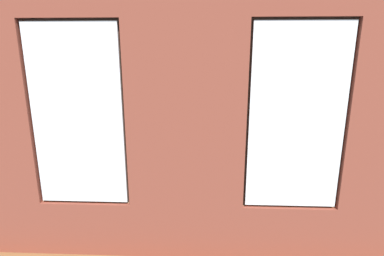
{
  "coord_description": "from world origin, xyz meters",
  "views": [
    {
      "loc": [
        -0.21,
        5.62,
        2.45
      ],
      "look_at": [
        0.01,
        0.4,
        1.13
      ],
      "focal_mm": 28.0,
      "sensor_mm": 36.0,
      "label": 1
    }
  ],
  "objects_px": {
    "papasan_chair": "(155,134)",
    "tv_flatscreen": "(61,131)",
    "remote_silver": "(191,156)",
    "potted_plant_by_left_couch": "(283,145)",
    "potted_plant_foreground_right": "(100,118)",
    "remote_gray": "(196,158)",
    "table_plant_small": "(184,151)",
    "potted_plant_between_couches": "(236,166)",
    "couch_by_window": "(136,203)",
    "couch_left": "(326,175)",
    "potted_plant_near_tv": "(68,162)",
    "candle_jar": "(172,156)",
    "coffee_table": "(191,160)",
    "cup_ceramic": "(208,153)",
    "media_console": "(64,159)"
  },
  "relations": [
    {
      "from": "remote_gray",
      "to": "couch_left",
      "type": "bearing_deg",
      "value": -109.46
    },
    {
      "from": "tv_flatscreen",
      "to": "potted_plant_near_tv",
      "type": "height_order",
      "value": "potted_plant_near_tv"
    },
    {
      "from": "papasan_chair",
      "to": "potted_plant_foreground_right",
      "type": "bearing_deg",
      "value": -0.15
    },
    {
      "from": "remote_silver",
      "to": "potted_plant_near_tv",
      "type": "distance_m",
      "value": 2.28
    },
    {
      "from": "potted_plant_near_tv",
      "to": "potted_plant_between_couches",
      "type": "xyz_separation_m",
      "value": [
        -2.85,
        0.91,
        0.32
      ]
    },
    {
      "from": "coffee_table",
      "to": "papasan_chair",
      "type": "bearing_deg",
      "value": -59.7
    },
    {
      "from": "coffee_table",
      "to": "remote_gray",
      "type": "xyz_separation_m",
      "value": [
        -0.09,
        0.11,
        0.07
      ]
    },
    {
      "from": "cup_ceramic",
      "to": "media_console",
      "type": "distance_m",
      "value": 3.04
    },
    {
      "from": "candle_jar",
      "to": "potted_plant_foreground_right",
      "type": "height_order",
      "value": "potted_plant_foreground_right"
    },
    {
      "from": "papasan_chair",
      "to": "potted_plant_by_left_couch",
      "type": "xyz_separation_m",
      "value": [
        -3.04,
        0.75,
        -0.01
      ]
    },
    {
      "from": "table_plant_small",
      "to": "tv_flatscreen",
      "type": "distance_m",
      "value": 2.57
    },
    {
      "from": "table_plant_small",
      "to": "media_console",
      "type": "xyz_separation_m",
      "value": [
        2.54,
        -0.12,
        -0.25
      ]
    },
    {
      "from": "table_plant_small",
      "to": "potted_plant_near_tv",
      "type": "relative_size",
      "value": 0.12
    },
    {
      "from": "couch_by_window",
      "to": "potted_plant_by_left_couch",
      "type": "bearing_deg",
      "value": -136.03
    },
    {
      "from": "remote_gray",
      "to": "potted_plant_foreground_right",
      "type": "distance_m",
      "value": 3.1
    },
    {
      "from": "couch_by_window",
      "to": "couch_left",
      "type": "xyz_separation_m",
      "value": [
        -3.16,
        -1.17,
        -0.0
      ]
    },
    {
      "from": "remote_gray",
      "to": "potted_plant_foreground_right",
      "type": "bearing_deg",
      "value": 44.6
    },
    {
      "from": "candle_jar",
      "to": "remote_silver",
      "type": "relative_size",
      "value": 0.61
    },
    {
      "from": "couch_by_window",
      "to": "couch_left",
      "type": "distance_m",
      "value": 3.37
    },
    {
      "from": "table_plant_small",
      "to": "remote_silver",
      "type": "height_order",
      "value": "table_plant_small"
    },
    {
      "from": "cup_ceramic",
      "to": "potted_plant_between_couches",
      "type": "xyz_separation_m",
      "value": [
        -0.37,
        1.79,
        0.42
      ]
    },
    {
      "from": "cup_ceramic",
      "to": "tv_flatscreen",
      "type": "height_order",
      "value": "tv_flatscreen"
    },
    {
      "from": "remote_gray",
      "to": "tv_flatscreen",
      "type": "distance_m",
      "value": 2.84
    },
    {
      "from": "candle_jar",
      "to": "table_plant_small",
      "type": "distance_m",
      "value": 0.29
    },
    {
      "from": "papasan_chair",
      "to": "table_plant_small",
      "type": "bearing_deg",
      "value": 117.62
    },
    {
      "from": "media_console",
      "to": "remote_gray",
      "type": "bearing_deg",
      "value": 173.58
    },
    {
      "from": "cup_ceramic",
      "to": "potted_plant_by_left_couch",
      "type": "height_order",
      "value": "potted_plant_by_left_couch"
    },
    {
      "from": "couch_by_window",
      "to": "potted_plant_by_left_couch",
      "type": "distance_m",
      "value": 3.83
    },
    {
      "from": "cup_ceramic",
      "to": "papasan_chair",
      "type": "height_order",
      "value": "papasan_chair"
    },
    {
      "from": "tv_flatscreen",
      "to": "table_plant_small",
      "type": "bearing_deg",
      "value": 177.33
    },
    {
      "from": "couch_by_window",
      "to": "potted_plant_by_left_couch",
      "type": "height_order",
      "value": "couch_by_window"
    },
    {
      "from": "remote_silver",
      "to": "potted_plant_by_left_couch",
      "type": "bearing_deg",
      "value": -63.72
    },
    {
      "from": "table_plant_small",
      "to": "potted_plant_between_couches",
      "type": "height_order",
      "value": "potted_plant_between_couches"
    },
    {
      "from": "table_plant_small",
      "to": "potted_plant_foreground_right",
      "type": "distance_m",
      "value": 2.78
    },
    {
      "from": "tv_flatscreen",
      "to": "remote_gray",
      "type": "bearing_deg",
      "value": 173.53
    },
    {
      "from": "couch_left",
      "to": "cup_ceramic",
      "type": "xyz_separation_m",
      "value": [
        2.1,
        -0.66,
        0.16
      ]
    },
    {
      "from": "couch_left",
      "to": "potted_plant_foreground_right",
      "type": "height_order",
      "value": "potted_plant_foreground_right"
    },
    {
      "from": "remote_gray",
      "to": "tv_flatscreen",
      "type": "bearing_deg",
      "value": 74.39
    },
    {
      "from": "couch_by_window",
      "to": "tv_flatscreen",
      "type": "height_order",
      "value": "tv_flatscreen"
    },
    {
      "from": "media_console",
      "to": "potted_plant_by_left_couch",
      "type": "height_order",
      "value": "potted_plant_by_left_couch"
    },
    {
      "from": "couch_left",
      "to": "tv_flatscreen",
      "type": "bearing_deg",
      "value": -99.02
    },
    {
      "from": "coffee_table",
      "to": "table_plant_small",
      "type": "distance_m",
      "value": 0.23
    },
    {
      "from": "papasan_chair",
      "to": "potted_plant_between_couches",
      "type": "relative_size",
      "value": 0.7
    },
    {
      "from": "couch_by_window",
      "to": "coffee_table",
      "type": "xyz_separation_m",
      "value": [
        -0.72,
        -1.71,
        0.05
      ]
    },
    {
      "from": "cup_ceramic",
      "to": "media_console",
      "type": "height_order",
      "value": "media_console"
    },
    {
      "from": "couch_left",
      "to": "table_plant_small",
      "type": "relative_size",
      "value": 12.12
    },
    {
      "from": "papasan_chair",
      "to": "tv_flatscreen",
      "type": "bearing_deg",
      "value": 41.48
    },
    {
      "from": "papasan_chair",
      "to": "potted_plant_foreground_right",
      "type": "height_order",
      "value": "potted_plant_foreground_right"
    },
    {
      "from": "table_plant_small",
      "to": "potted_plant_near_tv",
      "type": "distance_m",
      "value": 2.16
    },
    {
      "from": "remote_gray",
      "to": "papasan_chair",
      "type": "xyz_separation_m",
      "value": [
        1.09,
        -1.82,
        -0.01
      ]
    }
  ]
}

